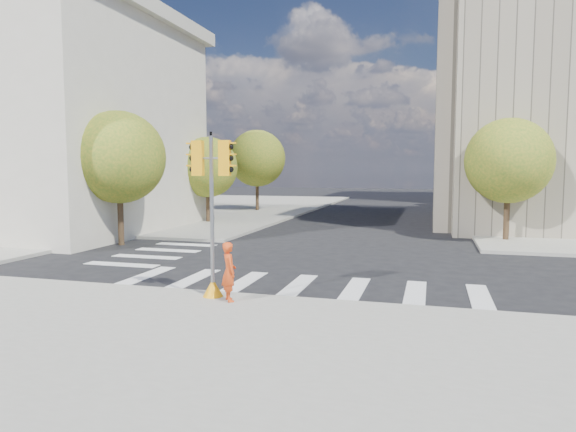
{
  "coord_description": "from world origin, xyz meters",
  "views": [
    {
      "loc": [
        3.91,
        -17.43,
        3.67
      ],
      "look_at": [
        -0.7,
        -1.08,
        2.1
      ],
      "focal_mm": 32.0,
      "sensor_mm": 36.0,
      "label": 1
    }
  ],
  "objects_px": {
    "photographer": "(229,272)",
    "planter_wall": "(29,237)",
    "lamp_far": "(485,158)",
    "traffic_signal": "(212,228)",
    "lamp_near": "(509,153)"
  },
  "relations": [
    {
      "from": "lamp_near",
      "to": "traffic_signal",
      "type": "height_order",
      "value": "lamp_near"
    },
    {
      "from": "lamp_far",
      "to": "photographer",
      "type": "height_order",
      "value": "lamp_far"
    },
    {
      "from": "lamp_near",
      "to": "planter_wall",
      "type": "xyz_separation_m",
      "value": [
        -22.78,
        -11.24,
        -4.18
      ]
    },
    {
      "from": "lamp_far",
      "to": "photographer",
      "type": "bearing_deg",
      "value": -105.68
    },
    {
      "from": "traffic_signal",
      "to": "lamp_near",
      "type": "bearing_deg",
      "value": 56.64
    },
    {
      "from": "photographer",
      "to": "planter_wall",
      "type": "xyz_separation_m",
      "value": [
        -13.54,
        7.68,
        -0.54
      ]
    },
    {
      "from": "photographer",
      "to": "planter_wall",
      "type": "relative_size",
      "value": 0.26
    },
    {
      "from": "lamp_far",
      "to": "planter_wall",
      "type": "relative_size",
      "value": 1.35
    },
    {
      "from": "lamp_far",
      "to": "photographer",
      "type": "xyz_separation_m",
      "value": [
        -9.25,
        -32.93,
        -3.63
      ]
    },
    {
      "from": "lamp_near",
      "to": "traffic_signal",
      "type": "distance_m",
      "value": 21.2
    },
    {
      "from": "lamp_near",
      "to": "photographer",
      "type": "relative_size",
      "value": 5.1
    },
    {
      "from": "traffic_signal",
      "to": "planter_wall",
      "type": "height_order",
      "value": "traffic_signal"
    },
    {
      "from": "lamp_far",
      "to": "planter_wall",
      "type": "xyz_separation_m",
      "value": [
        -22.78,
        -25.24,
        -4.18
      ]
    },
    {
      "from": "lamp_far",
      "to": "planter_wall",
      "type": "bearing_deg",
      "value": -132.07
    },
    {
      "from": "traffic_signal",
      "to": "planter_wall",
      "type": "xyz_separation_m",
      "value": [
        -12.92,
        7.36,
        -1.66
      ]
    }
  ]
}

